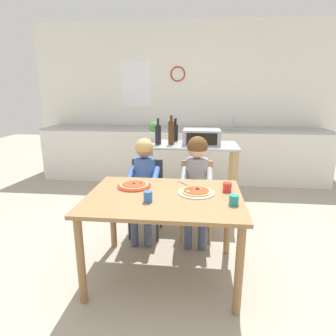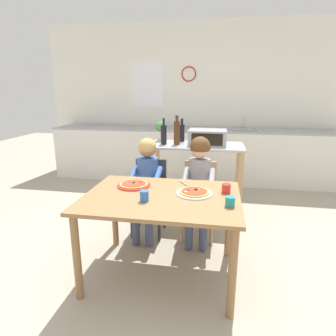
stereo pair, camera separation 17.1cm
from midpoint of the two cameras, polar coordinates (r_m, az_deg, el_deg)
The scene contains 20 objects.
ground_plane at distance 3.79m, azimuth 0.22°, elevation -9.12°, with size 12.57×12.57×0.00m, color #A89E8C.
back_wall_tiled at distance 5.40m, azimuth 2.33°, elevation 12.97°, with size 5.44×0.14×2.70m.
kitchen_counter at distance 5.11m, azimuth 1.97°, elevation 2.70°, with size 4.89×0.60×1.11m.
kitchen_island_cart at distance 3.66m, azimuth 3.01°, elevation 0.10°, with size 1.15×0.58×0.91m.
toaster_oven at distance 3.57m, azimuth 5.28°, elevation 6.11°, with size 0.45×0.34×0.18m.
bottle_brown_beer at distance 3.54m, azimuth -0.75°, elevation 7.07°, with size 0.07×0.07×0.35m.
bottle_squat_spirits at distance 3.78m, azimuth 0.15°, elevation 7.12°, with size 0.07×0.07×0.29m.
bottle_dark_olive_oil at distance 3.55m, azimuth -3.35°, elevation 6.65°, with size 0.07×0.07×0.32m.
potted_herb_plant at distance 3.81m, azimuth -4.01°, elevation 7.37°, with size 0.14×0.14×0.25m.
dining_table at distance 2.40m, azimuth -2.81°, elevation -7.61°, with size 1.26×0.93×0.73m.
dining_chair_left at distance 3.20m, azimuth -5.84°, elevation -4.63°, with size 0.36×0.36×0.81m.
dining_chair_right at distance 3.14m, azimuth 4.03°, elevation -5.00°, with size 0.36×0.36×0.81m.
child_in_blue_striped_shirt at distance 3.03m, azimuth -6.39°, elevation -1.84°, with size 0.32×0.42×1.06m.
child_in_grey_shirt at distance 2.96m, azimuth 4.04°, elevation -1.47°, with size 0.32×0.42×1.09m.
pizza_plate_red_rimmed at distance 2.58m, azimuth -8.58°, elevation -3.44°, with size 0.29×0.29×0.03m.
pizza_plate_white at distance 2.40m, azimuth 3.54°, elevation -4.74°, with size 0.30×0.30×0.03m.
drinking_cup_teal at distance 2.20m, azimuth 10.68°, elevation -6.25°, with size 0.07×0.07×0.08m, color teal.
drinking_cup_blue at distance 2.23m, azimuth -6.17°, elevation -5.63°, with size 0.07×0.07×0.08m, color blue.
drinking_cup_red at distance 2.47m, azimuth 9.65°, elevation -3.77°, with size 0.07×0.07×0.08m, color red.
serving_spoon at distance 2.65m, azimuth 1.16°, elevation -2.94°, with size 0.01×0.01×0.14m, color #B7BABF.
Camera 1 is at (0.26, -2.19, 1.57)m, focal length 30.94 mm.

